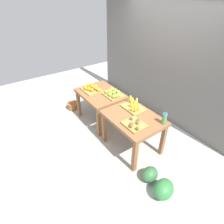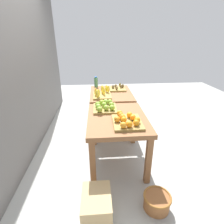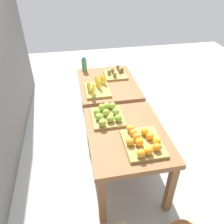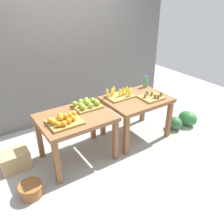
% 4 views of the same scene
% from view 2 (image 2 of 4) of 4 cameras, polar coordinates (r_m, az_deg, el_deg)
% --- Properties ---
extents(ground_plane, '(8.00, 8.00, 0.00)m').
position_cam_2_polar(ground_plane, '(3.23, 0.45, -9.13)').
color(ground_plane, '#A5A6A1').
extents(back_wall, '(4.40, 0.12, 3.00)m').
position_cam_2_polar(back_wall, '(2.93, -27.98, 16.23)').
color(back_wall, slate).
rests_on(back_wall, ground_plane).
extents(display_table_left, '(1.04, 0.80, 0.73)m').
position_cam_2_polar(display_table_left, '(2.43, 1.67, -3.83)').
color(display_table_left, brown).
rests_on(display_table_left, ground_plane).
extents(display_table_right, '(1.04, 0.80, 0.73)m').
position_cam_2_polar(display_table_right, '(3.46, -0.34, 4.71)').
color(display_table_right, brown).
rests_on(display_table_right, ground_plane).
extents(orange_bin, '(0.44, 0.36, 0.11)m').
position_cam_2_polar(orange_bin, '(2.19, 4.86, -2.79)').
color(orange_bin, olive).
rests_on(orange_bin, display_table_left).
extents(apple_bin, '(0.41, 0.34, 0.11)m').
position_cam_2_polar(apple_bin, '(2.61, -2.36, 1.80)').
color(apple_bin, olive).
rests_on(apple_bin, display_table_left).
extents(banana_crate, '(0.44, 0.32, 0.17)m').
position_cam_2_polar(banana_crate, '(3.20, -3.24, 5.97)').
color(banana_crate, olive).
rests_on(banana_crate, display_table_right).
extents(kiwi_bin, '(0.36, 0.32, 0.10)m').
position_cam_2_polar(kiwi_bin, '(3.61, 1.86, 7.76)').
color(kiwi_bin, olive).
rests_on(kiwi_bin, display_table_right).
extents(water_bottle, '(0.08, 0.08, 0.22)m').
position_cam_2_polar(water_bottle, '(3.81, -5.23, 9.71)').
color(water_bottle, '#4C8C59').
rests_on(water_bottle, display_table_right).
extents(watermelon_pile, '(0.63, 0.42, 0.28)m').
position_cam_2_polar(watermelon_pile, '(4.54, 2.12, 2.77)').
color(watermelon_pile, '#307339').
rests_on(watermelon_pile, ground_plane).
extents(wicker_basket, '(0.30, 0.30, 0.18)m').
position_cam_2_polar(wicker_basket, '(2.19, 14.40, -26.36)').
color(wicker_basket, brown).
rests_on(wicker_basket, ground_plane).
extents(cardboard_produce_box, '(0.40, 0.30, 0.27)m').
position_cam_2_polar(cardboard_produce_box, '(2.06, -5.01, -28.03)').
color(cardboard_produce_box, tan).
rests_on(cardboard_produce_box, ground_plane).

